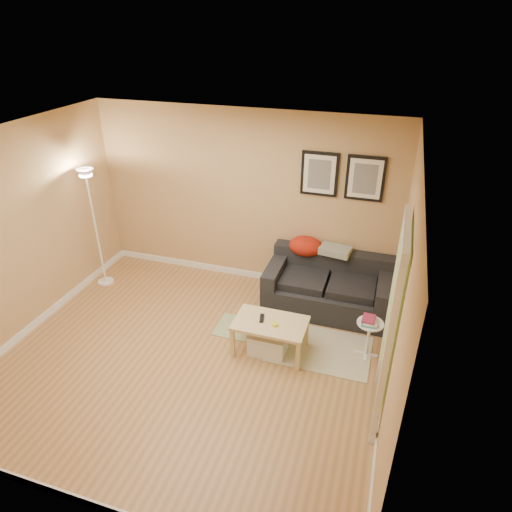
% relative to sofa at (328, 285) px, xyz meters
% --- Properties ---
extents(floor, '(4.50, 4.50, 0.00)m').
position_rel_sofa_xyz_m(floor, '(-1.38, -1.53, -0.38)').
color(floor, '#AE7C4A').
rests_on(floor, ground).
extents(ceiling, '(4.50, 4.50, 0.00)m').
position_rel_sofa_xyz_m(ceiling, '(-1.38, -1.53, 2.23)').
color(ceiling, white).
rests_on(ceiling, wall_back).
extents(wall_back, '(4.50, 0.00, 4.50)m').
position_rel_sofa_xyz_m(wall_back, '(-1.38, 0.47, 0.92)').
color(wall_back, tan).
rests_on(wall_back, ground).
extents(wall_front, '(4.50, 0.00, 4.50)m').
position_rel_sofa_xyz_m(wall_front, '(-1.38, -3.53, 0.92)').
color(wall_front, tan).
rests_on(wall_front, ground).
extents(wall_left, '(0.00, 4.00, 4.00)m').
position_rel_sofa_xyz_m(wall_left, '(-3.63, -1.53, 0.92)').
color(wall_left, tan).
rests_on(wall_left, ground).
extents(wall_right, '(0.00, 4.00, 4.00)m').
position_rel_sofa_xyz_m(wall_right, '(0.87, -1.53, 0.92)').
color(wall_right, tan).
rests_on(wall_right, ground).
extents(baseboard_back, '(4.50, 0.02, 0.10)m').
position_rel_sofa_xyz_m(baseboard_back, '(-1.38, 0.46, -0.33)').
color(baseboard_back, white).
rests_on(baseboard_back, ground).
extents(baseboard_front, '(4.50, 0.02, 0.10)m').
position_rel_sofa_xyz_m(baseboard_front, '(-1.38, -3.52, -0.33)').
color(baseboard_front, white).
rests_on(baseboard_front, ground).
extents(baseboard_left, '(0.02, 4.00, 0.10)m').
position_rel_sofa_xyz_m(baseboard_left, '(-3.62, -1.53, -0.33)').
color(baseboard_left, white).
rests_on(baseboard_left, ground).
extents(baseboard_right, '(0.02, 4.00, 0.10)m').
position_rel_sofa_xyz_m(baseboard_right, '(0.86, -1.53, -0.33)').
color(baseboard_right, white).
rests_on(baseboard_right, ground).
extents(sofa, '(1.70, 0.90, 0.75)m').
position_rel_sofa_xyz_m(sofa, '(0.00, 0.00, 0.00)').
color(sofa, black).
rests_on(sofa, ground).
extents(red_throw, '(0.48, 0.36, 0.28)m').
position_rel_sofa_xyz_m(red_throw, '(-0.40, 0.30, 0.40)').
color(red_throw, '#AF2A10').
rests_on(red_throw, sofa).
extents(plaid_throw, '(0.45, 0.32, 0.10)m').
position_rel_sofa_xyz_m(plaid_throw, '(0.02, 0.28, 0.41)').
color(plaid_throw, tan).
rests_on(plaid_throw, sofa).
extents(framed_print_left, '(0.50, 0.04, 0.60)m').
position_rel_sofa_xyz_m(framed_print_left, '(-0.30, 0.45, 1.43)').
color(framed_print_left, black).
rests_on(framed_print_left, wall_back).
extents(framed_print_right, '(0.50, 0.04, 0.60)m').
position_rel_sofa_xyz_m(framed_print_right, '(0.30, 0.45, 1.43)').
color(framed_print_right, black).
rests_on(framed_print_right, wall_back).
extents(area_rug, '(1.25, 0.85, 0.01)m').
position_rel_sofa_xyz_m(area_rug, '(0.08, -0.92, -0.37)').
color(area_rug, '#C0B998').
rests_on(area_rug, ground).
extents(green_runner, '(0.70, 0.50, 0.01)m').
position_rel_sofa_xyz_m(green_runner, '(-0.97, -0.83, -0.37)').
color(green_runner, '#668C4C').
rests_on(green_runner, ground).
extents(coffee_table, '(1.01, 0.81, 0.44)m').
position_rel_sofa_xyz_m(coffee_table, '(-0.50, -1.13, -0.16)').
color(coffee_table, '#E0C589').
rests_on(coffee_table, ground).
extents(remote_control, '(0.09, 0.17, 0.02)m').
position_rel_sofa_xyz_m(remote_control, '(-0.62, -1.10, 0.07)').
color(remote_control, black).
rests_on(remote_control, coffee_table).
extents(tape_roll, '(0.07, 0.07, 0.03)m').
position_rel_sofa_xyz_m(tape_roll, '(-0.43, -1.18, 0.08)').
color(tape_roll, yellow).
rests_on(tape_roll, coffee_table).
extents(storage_bin, '(0.46, 0.34, 0.29)m').
position_rel_sofa_xyz_m(storage_bin, '(-0.52, -1.16, -0.23)').
color(storage_bin, white).
rests_on(storage_bin, ground).
extents(side_table, '(0.32, 0.32, 0.48)m').
position_rel_sofa_xyz_m(side_table, '(0.64, -0.84, -0.13)').
color(side_table, white).
rests_on(side_table, ground).
extents(book_stack, '(0.23, 0.26, 0.07)m').
position_rel_sofa_xyz_m(book_stack, '(0.62, -0.85, 0.14)').
color(book_stack, teal).
rests_on(book_stack, side_table).
extents(floor_lamp, '(0.24, 0.24, 1.83)m').
position_rel_sofa_xyz_m(floor_lamp, '(-3.38, -0.38, 0.49)').
color(floor_lamp, white).
rests_on(floor_lamp, ground).
extents(doorway, '(0.12, 1.01, 2.13)m').
position_rel_sofa_xyz_m(doorway, '(0.82, -1.68, 0.65)').
color(doorway, white).
rests_on(doorway, ground).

